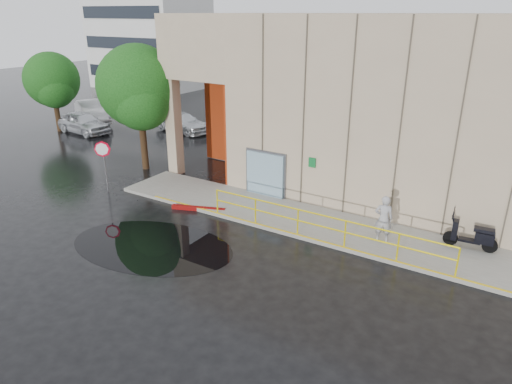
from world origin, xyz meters
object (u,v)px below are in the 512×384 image
Objects in this scene: car_c at (182,122)px; stop_sign at (103,155)px; red_curb at (198,209)px; tree_near at (139,90)px; car_a at (83,123)px; scooter at (473,228)px; car_b at (92,111)px; tree_far at (53,82)px; person at (384,219)px.

stop_sign is at bearing -149.06° from car_c.
tree_near is (-5.92, 2.86, 4.22)m from red_curb.
red_curb is 7.81m from tree_near.
red_curb is at bearing -107.80° from car_a.
red_curb is at bearing -172.70° from scooter.
car_a is at bearing 159.75° from tree_near.
tree_far reaches higher than car_b.
car_a is 3.37m from tree_far.
tree_far reaches higher than stop_sign.
tree_far is at bearing 139.93° from stop_sign.
scooter is 0.37× the size of car_b.
tree_near is (9.58, -3.53, 3.55)m from car_a.
stop_sign is at bearing -173.67° from red_curb.
red_curb is (-10.59, -2.26, -0.86)m from scooter.
car_c is at bearing -52.83° from car_b.
car_b is at bearing 130.06° from stop_sign.
car_c is (-4.75, 11.01, -1.17)m from stop_sign.
car_a is 6.96m from car_c.
car_a is at bearing 166.27° from scooter.
stop_sign reaches higher than red_curb.
stop_sign is 15.97m from car_b.
car_b is 8.05m from car_c.
tree_far reaches higher than red_curb.
car_c is at bearing 133.30° from red_curb.
scooter is at bearing -94.40° from car_a.
car_b is (-28.37, 6.84, -0.13)m from scooter.
car_c is 0.69× the size of tree_near.
car_b is at bearing 97.35° from tree_far.
tree_near is at bearing -14.41° from tree_far.
stop_sign is 0.45× the size of tree_far.
car_a is (-23.22, 5.24, -0.29)m from person.
person reaches higher than scooter.
tree_far is (-12.25, 6.36, 1.68)m from stop_sign.
red_curb is (-7.72, -1.15, -0.96)m from person.
scooter is 28.28m from tree_far.
car_a is at bearing 133.59° from stop_sign.
scooter is 22.02m from car_c.
car_a is at bearing 17.91° from tree_far.
car_a is 10.81m from tree_near.
stop_sign is 5.42m from red_curb.
scooter is 0.73× the size of stop_sign.
car_c is (-17.56, 9.30, -0.38)m from person.
person is 14.13m from tree_near.
person is at bearing -163.75° from scooter.
tree_far is at bearing 112.52° from car_a.
car_a reaches higher than car_c.
car_a is 0.67× the size of tree_near.
person is 0.72× the size of stop_sign.
scooter is 0.77× the size of red_curb.
car_b is (-2.27, 2.70, 0.07)m from car_a.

